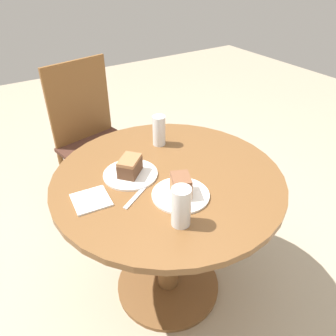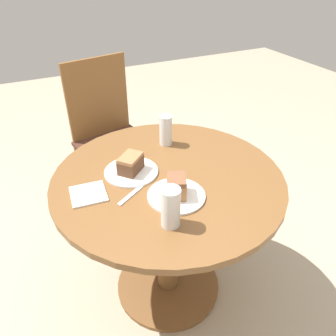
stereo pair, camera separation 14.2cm
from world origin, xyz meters
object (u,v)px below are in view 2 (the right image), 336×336
plate_far (176,196)px  cake_slice_near (131,164)px  cake_slice_far (176,186)px  glass_water (166,132)px  chair (110,133)px  glass_lemonade (171,209)px  plate_near (131,172)px

plate_far → cake_slice_near: size_ratio=1.72×
cake_slice_far → glass_water: (0.15, 0.41, 0.01)m
cake_slice_far → chair: bearing=87.8°
glass_lemonade → glass_water: (0.24, 0.54, -0.00)m
plate_far → glass_water: bearing=70.2°
plate_far → glass_water: size_ratio=1.52×
cake_slice_near → cake_slice_far: (0.10, -0.24, 0.00)m
plate_far → cake_slice_far: size_ratio=2.03×
plate_near → cake_slice_far: 0.27m
plate_near → glass_lemonade: bearing=-87.8°
cake_slice_far → glass_lemonade: (-0.09, -0.13, 0.02)m
chair → glass_lemonade: bearing=-107.4°
cake_slice_near → glass_water: size_ratio=0.89×
cake_slice_far → glass_lemonade: 0.16m
cake_slice_near → glass_water: 0.30m
plate_near → cake_slice_near: (0.00, 0.00, 0.04)m
plate_far → cake_slice_near: (-0.10, 0.24, 0.04)m
chair → plate_near: size_ratio=4.22×
glass_lemonade → cake_slice_far: bearing=55.6°
cake_slice_near → plate_far: bearing=-66.5°
chair → cake_slice_near: chair is taller
plate_near → plate_far: 0.26m
glass_lemonade → plate_far: bearing=55.6°
glass_water → cake_slice_far: bearing=-109.8°
chair → plate_near: (-0.15, -0.86, 0.25)m
chair → plate_near: chair is taller
glass_lemonade → glass_water: size_ratio=1.02×
chair → plate_far: bearing=-103.4°
glass_lemonade → glass_water: glass_lemonade is taller
chair → plate_far: (-0.04, -1.10, 0.25)m
cake_slice_near → glass_lemonade: glass_lemonade is taller
plate_far → glass_lemonade: size_ratio=1.49×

